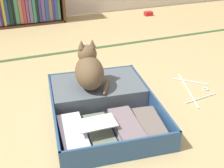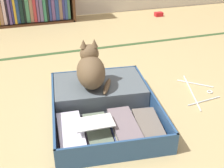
{
  "view_description": "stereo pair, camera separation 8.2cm",
  "coord_description": "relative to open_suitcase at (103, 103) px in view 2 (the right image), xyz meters",
  "views": [
    {
      "loc": [
        -0.42,
        -1.21,
        1.02
      ],
      "look_at": [
        0.1,
        0.13,
        0.23
      ],
      "focal_mm": 46.36,
      "sensor_mm": 36.0,
      "label": 1
    },
    {
      "loc": [
        -0.34,
        -1.23,
        1.02
      ],
      "look_at": [
        0.1,
        0.13,
        0.23
      ],
      "focal_mm": 46.36,
      "sensor_mm": 36.0,
      "label": 2
    }
  ],
  "objects": [
    {
      "name": "ground_plane",
      "position": [
        -0.07,
        -0.22,
        -0.05
      ],
      "size": [
        10.0,
        10.0,
        0.0
      ],
      "primitive_type": "plane",
      "color": "tan"
    },
    {
      "name": "tatami_border",
      "position": [
        -0.07,
        1.01,
        -0.05
      ],
      "size": [
        4.8,
        0.05,
        0.0
      ],
      "color": "#35532B",
      "rests_on": "ground_plane"
    },
    {
      "name": "open_suitcase",
      "position": [
        0.0,
        0.0,
        0.0
      ],
      "size": [
        0.7,
        0.87,
        0.13
      ],
      "color": "#2A5080",
      "rests_on": "ground_plane"
    },
    {
      "name": "black_cat",
      "position": [
        -0.04,
        0.11,
        0.19
      ],
      "size": [
        0.25,
        0.3,
        0.29
      ],
      "color": "brown",
      "rests_on": "open_suitcase"
    },
    {
      "name": "clothes_hanger",
      "position": [
        0.69,
        0.01,
        -0.05
      ],
      "size": [
        0.3,
        0.46,
        0.01
      ],
      "color": "silver",
      "rests_on": "ground_plane"
    },
    {
      "name": "small_red_pouch",
      "position": [
        1.27,
        1.83,
        -0.03
      ],
      "size": [
        0.1,
        0.07,
        0.05
      ],
      "color": "red",
      "rests_on": "ground_plane"
    }
  ]
}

